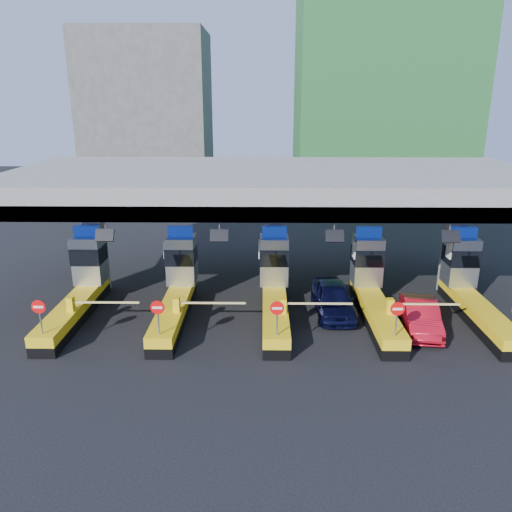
{
  "coord_description": "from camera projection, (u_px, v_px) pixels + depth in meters",
  "views": [
    {
      "loc": [
        -0.61,
        -23.78,
        10.5
      ],
      "look_at": [
        -0.95,
        0.0,
        3.08
      ],
      "focal_mm": 35.0,
      "sensor_mm": 36.0,
      "label": 1
    }
  ],
  "objects": [
    {
      "name": "toll_lane_far_left",
      "position": [
        82.0,
        285.0,
        25.81
      ],
      "size": [
        4.43,
        8.0,
        4.16
      ],
      "color": "black",
      "rests_on": "ground"
    },
    {
      "name": "bg_building_scaffold",
      "position": [
        384.0,
        66.0,
        52.03
      ],
      "size": [
        18.0,
        12.0,
        28.0
      ],
      "primitive_type": "cube",
      "color": "#1E5926",
      "rests_on": "ground"
    },
    {
      "name": "ground",
      "position": [
        274.0,
        313.0,
        25.82
      ],
      "size": [
        120.0,
        120.0,
        0.0
      ],
      "primitive_type": "plane",
      "color": "black",
      "rests_on": "ground"
    },
    {
      "name": "toll_lane_far_right",
      "position": [
        469.0,
        287.0,
        25.53
      ],
      "size": [
        4.43,
        8.0,
        4.16
      ],
      "color": "black",
      "rests_on": "ground"
    },
    {
      "name": "bg_building_concrete",
      "position": [
        148.0,
        114.0,
        57.69
      ],
      "size": [
        14.0,
        10.0,
        18.0
      ],
      "primitive_type": "cube",
      "color": "#4C4C49",
      "rests_on": "ground"
    },
    {
      "name": "toll_canopy",
      "position": [
        274.0,
        186.0,
        26.74
      ],
      "size": [
        28.0,
        12.09,
        7.0
      ],
      "color": "slate",
      "rests_on": "ground"
    },
    {
      "name": "red_car",
      "position": [
        420.0,
        316.0,
        23.66
      ],
      "size": [
        2.13,
        4.56,
        1.45
      ],
      "primitive_type": "imported",
      "rotation": [
        0.0,
        0.0,
        -0.14
      ],
      "color": "#B50D1D",
      "rests_on": "ground"
    },
    {
      "name": "van",
      "position": [
        333.0,
        299.0,
        25.51
      ],
      "size": [
        2.08,
        4.83,
        1.62
      ],
      "primitive_type": "imported",
      "rotation": [
        0.0,
        0.0,
        0.03
      ],
      "color": "black",
      "rests_on": "ground"
    },
    {
      "name": "toll_lane_right",
      "position": [
        372.0,
        286.0,
        25.6
      ],
      "size": [
        4.43,
        8.0,
        4.16
      ],
      "color": "black",
      "rests_on": "ground"
    },
    {
      "name": "toll_lane_center",
      "position": [
        274.0,
        286.0,
        25.67
      ],
      "size": [
        4.43,
        8.0,
        4.16
      ],
      "color": "black",
      "rests_on": "ground"
    },
    {
      "name": "toll_lane_left",
      "position": [
        178.0,
        285.0,
        25.74
      ],
      "size": [
        4.43,
        8.0,
        4.16
      ],
      "color": "black",
      "rests_on": "ground"
    }
  ]
}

